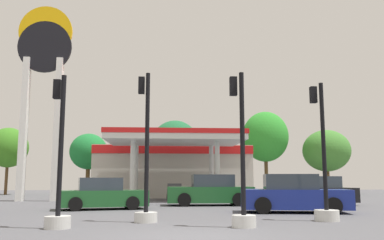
{
  "coord_description": "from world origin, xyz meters",
  "views": [
    {
      "loc": [
        -0.67,
        -10.07,
        1.36
      ],
      "look_at": [
        0.85,
        11.13,
        4.43
      ],
      "focal_mm": 38.53,
      "sensor_mm": 36.0,
      "label": 1
    }
  ],
  "objects_px": {
    "car_2": "(210,191)",
    "traffic_signal_1": "(58,185)",
    "car_4": "(315,192)",
    "tree_4": "(326,151)",
    "car_0": "(294,195)",
    "traffic_signal_2": "(325,186)",
    "car_1": "(102,195)",
    "traffic_signal_0": "(242,182)",
    "tree_3": "(265,137)",
    "tree_1": "(89,152)",
    "traffic_signal_3": "(146,178)",
    "tree_2": "(175,146)",
    "station_pole_sign": "(43,77)",
    "tree_0": "(8,148)"
  },
  "relations": [
    {
      "from": "traffic_signal_0",
      "to": "tree_1",
      "type": "relative_size",
      "value": 0.84
    },
    {
      "from": "traffic_signal_2",
      "to": "tree_0",
      "type": "bearing_deg",
      "value": 127.81
    },
    {
      "from": "station_pole_sign",
      "to": "car_1",
      "type": "height_order",
      "value": "station_pole_sign"
    },
    {
      "from": "traffic_signal_0",
      "to": "tree_1",
      "type": "xyz_separation_m",
      "value": [
        -8.9,
        25.3,
        2.51
      ]
    },
    {
      "from": "traffic_signal_0",
      "to": "tree_1",
      "type": "distance_m",
      "value": 26.93
    },
    {
      "from": "station_pole_sign",
      "to": "tree_1",
      "type": "bearing_deg",
      "value": 82.5
    },
    {
      "from": "tree_0",
      "to": "tree_2",
      "type": "height_order",
      "value": "tree_2"
    },
    {
      "from": "car_0",
      "to": "tree_3",
      "type": "distance_m",
      "value": 23.23
    },
    {
      "from": "tree_3",
      "to": "tree_1",
      "type": "bearing_deg",
      "value": -172.75
    },
    {
      "from": "car_4",
      "to": "tree_2",
      "type": "height_order",
      "value": "tree_2"
    },
    {
      "from": "car_2",
      "to": "tree_1",
      "type": "bearing_deg",
      "value": 121.08
    },
    {
      "from": "traffic_signal_2",
      "to": "traffic_signal_3",
      "type": "distance_m",
      "value": 5.95
    },
    {
      "from": "car_4",
      "to": "tree_4",
      "type": "bearing_deg",
      "value": 65.8
    },
    {
      "from": "traffic_signal_2",
      "to": "tree_2",
      "type": "xyz_separation_m",
      "value": [
        -4.3,
        23.82,
        3.27
      ]
    },
    {
      "from": "traffic_signal_3",
      "to": "car_0",
      "type": "bearing_deg",
      "value": 30.28
    },
    {
      "from": "car_2",
      "to": "traffic_signal_0",
      "type": "xyz_separation_m",
      "value": [
        -0.23,
        -10.16,
        0.57
      ]
    },
    {
      "from": "car_4",
      "to": "traffic_signal_1",
      "type": "relative_size",
      "value": 1.03
    },
    {
      "from": "traffic_signal_3",
      "to": "traffic_signal_0",
      "type": "bearing_deg",
      "value": -29.66
    },
    {
      "from": "tree_3",
      "to": "car_4",
      "type": "bearing_deg",
      "value": -95.96
    },
    {
      "from": "car_0",
      "to": "tree_0",
      "type": "xyz_separation_m",
      "value": [
        -19.54,
        21.59,
        3.52
      ]
    },
    {
      "from": "car_2",
      "to": "traffic_signal_3",
      "type": "relative_size",
      "value": 0.93
    },
    {
      "from": "car_1",
      "to": "tree_2",
      "type": "height_order",
      "value": "tree_2"
    },
    {
      "from": "tree_2",
      "to": "traffic_signal_1",
      "type": "bearing_deg",
      "value": -99.06
    },
    {
      "from": "traffic_signal_1",
      "to": "station_pole_sign",
      "type": "bearing_deg",
      "value": 108.3
    },
    {
      "from": "car_0",
      "to": "tree_3",
      "type": "xyz_separation_m",
      "value": [
        4.53,
        22.28,
        4.77
      ]
    },
    {
      "from": "traffic_signal_1",
      "to": "traffic_signal_2",
      "type": "height_order",
      "value": "traffic_signal_2"
    },
    {
      "from": "car_2",
      "to": "tree_2",
      "type": "relative_size",
      "value": 0.68
    },
    {
      "from": "tree_1",
      "to": "traffic_signal_3",
      "type": "bearing_deg",
      "value": -75.67
    },
    {
      "from": "tree_0",
      "to": "tree_2",
      "type": "relative_size",
      "value": 0.91
    },
    {
      "from": "car_0",
      "to": "traffic_signal_1",
      "type": "bearing_deg",
      "value": -149.07
    },
    {
      "from": "car_2",
      "to": "traffic_signal_0",
      "type": "distance_m",
      "value": 10.18
    },
    {
      "from": "tree_2",
      "to": "tree_3",
      "type": "xyz_separation_m",
      "value": [
        8.88,
        1.97,
        1.07
      ]
    },
    {
      "from": "car_4",
      "to": "tree_0",
      "type": "height_order",
      "value": "tree_0"
    },
    {
      "from": "tree_0",
      "to": "tree_1",
      "type": "distance_m",
      "value": 7.64
    },
    {
      "from": "traffic_signal_1",
      "to": "traffic_signal_2",
      "type": "bearing_deg",
      "value": 10.3
    },
    {
      "from": "car_2",
      "to": "traffic_signal_1",
      "type": "bearing_deg",
      "value": -118.56
    },
    {
      "from": "car_4",
      "to": "traffic_signal_0",
      "type": "height_order",
      "value": "traffic_signal_0"
    },
    {
      "from": "tree_4",
      "to": "tree_0",
      "type": "bearing_deg",
      "value": -179.17
    },
    {
      "from": "station_pole_sign",
      "to": "tree_1",
      "type": "distance_m",
      "value": 11.07
    },
    {
      "from": "tree_0",
      "to": "tree_3",
      "type": "distance_m",
      "value": 24.11
    },
    {
      "from": "car_0",
      "to": "tree_0",
      "type": "distance_m",
      "value": 29.33
    },
    {
      "from": "car_1",
      "to": "car_2",
      "type": "bearing_deg",
      "value": 25.92
    },
    {
      "from": "traffic_signal_0",
      "to": "traffic_signal_1",
      "type": "height_order",
      "value": "traffic_signal_0"
    },
    {
      "from": "car_1",
      "to": "traffic_signal_1",
      "type": "height_order",
      "value": "traffic_signal_1"
    },
    {
      "from": "car_1",
      "to": "tree_1",
      "type": "relative_size",
      "value": 0.79
    },
    {
      "from": "car_1",
      "to": "traffic_signal_3",
      "type": "distance_m",
      "value": 6.4
    },
    {
      "from": "car_0",
      "to": "tree_3",
      "type": "bearing_deg",
      "value": 78.51
    },
    {
      "from": "station_pole_sign",
      "to": "tree_1",
      "type": "xyz_separation_m",
      "value": [
        1.33,
        10.12,
        -4.29
      ]
    },
    {
      "from": "traffic_signal_0",
      "to": "traffic_signal_2",
      "type": "bearing_deg",
      "value": 27.54
    },
    {
      "from": "tree_0",
      "to": "traffic_signal_0",
      "type": "bearing_deg",
      "value": -58.47
    }
  ]
}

